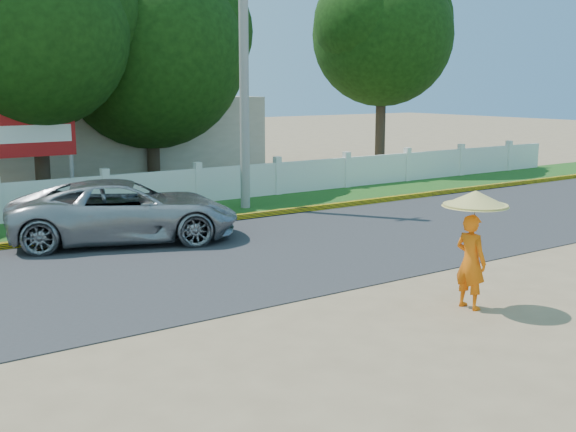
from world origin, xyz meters
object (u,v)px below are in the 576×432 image
Objects in this scene: utility_pole at (244,55)px; vehicle at (125,211)px; billboard at (32,139)px; monk_with_parasol at (473,232)px.

utility_pole reaches higher than vehicle.
utility_pole is at bearing -26.83° from billboard.
monk_with_parasol is (-2.05, -10.48, -3.21)m from utility_pole.
vehicle is (-4.75, -2.30, -3.77)m from utility_pole.
billboard is (-5.41, 2.74, -2.37)m from utility_pole.
billboard is (-3.36, 13.22, 0.85)m from monk_with_parasol.
utility_pole is 1.70× the size of vehicle.
vehicle is 1.80× the size of billboard.
monk_with_parasol is 13.67m from billboard.
vehicle is at bearing -154.17° from utility_pole.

